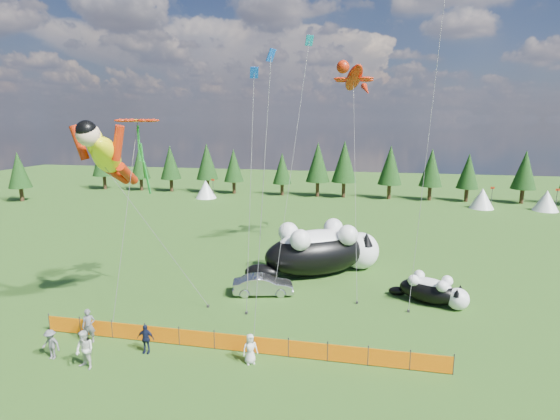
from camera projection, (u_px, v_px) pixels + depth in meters
name	position (u px, v px, depth m)	size (l,w,h in m)	color
ground	(248.00, 325.00, 25.91)	(160.00, 160.00, 0.00)	#143309
safety_fence	(232.00, 342.00, 22.93)	(22.06, 0.06, 1.10)	#262626
tree_line	(326.00, 172.00, 68.26)	(90.00, 4.00, 8.00)	black
festival_tents	(399.00, 196.00, 61.83)	(50.00, 3.20, 2.80)	white
cat_large	(322.00, 250.00, 34.29)	(10.16, 7.81, 4.08)	black
cat_small	(432.00, 290.00, 28.83)	(5.04, 3.31, 1.92)	black
car	(263.00, 285.00, 30.34)	(1.46, 4.19, 1.38)	#B4B4B9
spectator_a	(89.00, 326.00, 23.78)	(0.69, 0.45, 1.90)	#5D5D62
spectator_b	(85.00, 350.00, 21.20)	(0.96, 0.57, 1.97)	silver
spectator_c	(146.00, 339.00, 22.71)	(0.92, 0.47, 1.57)	black
spectator_d	(51.00, 344.00, 22.14)	(1.02, 0.53, 1.58)	#5D5D62
spectator_e	(250.00, 349.00, 21.73)	(0.76, 0.49, 1.56)	silver
superhero_kite	(106.00, 156.00, 24.67)	(7.82, 6.34, 12.88)	#F4EE0C
gecko_kite	(354.00, 78.00, 35.97)	(4.65, 14.03, 18.40)	#B72209
flower_kite	(137.00, 123.00, 26.25)	(3.28, 4.97, 12.23)	#B72209
diamond_kite_a	(254.00, 83.00, 29.11)	(1.24, 5.26, 16.07)	#0C4ABD
diamond_kite_b	(444.00, 1.00, 28.93)	(2.11, 6.80, 22.09)	#0C8097
diamond_kite_c	(270.00, 76.00, 22.24)	(0.75, 3.17, 15.85)	#0C4ABD
diamond_kite_d	(308.00, 52.00, 33.05)	(1.93, 7.16, 19.16)	#0C8097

